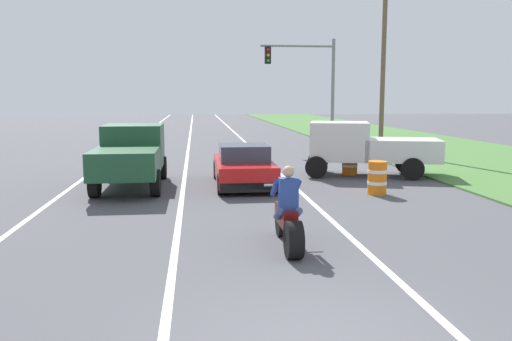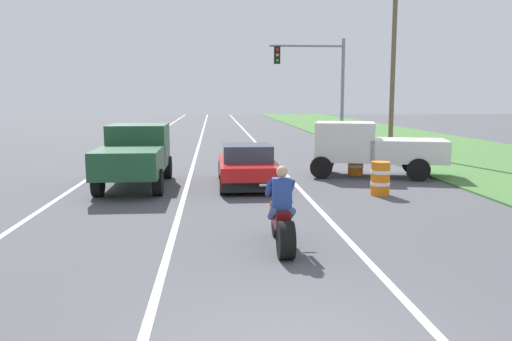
{
  "view_description": "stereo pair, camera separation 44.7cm",
  "coord_description": "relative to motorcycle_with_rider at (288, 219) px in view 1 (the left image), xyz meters",
  "views": [
    {
      "loc": [
        -1.37,
        -5.47,
        2.91
      ],
      "look_at": [
        0.18,
        7.95,
        1.0
      ],
      "focal_mm": 36.7,
      "sensor_mm": 36.0,
      "label": 1
    },
    {
      "loc": [
        -0.93,
        -5.51,
        2.91
      ],
      "look_at": [
        0.18,
        7.95,
        1.0
      ],
      "focal_mm": 36.7,
      "sensor_mm": 36.0,
      "label": 2
    }
  ],
  "objects": [
    {
      "name": "pickup_truck_right_shoulder_white",
      "position": [
        4.47,
        9.02,
        0.51
      ],
      "size": [
        5.14,
        3.14,
        1.98
      ],
      "color": "silver",
      "rests_on": "ground"
    },
    {
      "name": "construction_barrel_nearest",
      "position": [
        3.66,
        5.33,
        -0.09
      ],
      "size": [
        0.58,
        0.58,
        1.0
      ],
      "color": "orange",
      "rests_on": "ground"
    },
    {
      "name": "utility_pole_roadside",
      "position": [
        7.86,
        16.67,
        3.85
      ],
      "size": [
        0.24,
        0.24,
        8.89
      ],
      "primitive_type": "cylinder",
      "color": "brown",
      "rests_on": "ground"
    },
    {
      "name": "construction_barrel_mid",
      "position": [
        4.02,
        9.34,
        -0.09
      ],
      "size": [
        0.58,
        0.58,
        1.0
      ],
      "color": "orange",
      "rests_on": "ground"
    },
    {
      "name": "pickup_truck_left_lane_dark_green",
      "position": [
        -3.8,
        7.38,
        0.51
      ],
      "size": [
        2.02,
        4.8,
        1.98
      ],
      "color": "#1E4C2D",
      "rests_on": "ground"
    },
    {
      "name": "sports_car_red",
      "position": [
        -0.19,
        7.33,
        0.04
      ],
      "size": [
        1.84,
        4.3,
        1.37
      ],
      "color": "red",
      "rests_on": "ground"
    },
    {
      "name": "lane_stripe_right_solid",
      "position": [
        1.44,
        15.84,
        -0.59
      ],
      "size": [
        0.14,
        120.0,
        0.01
      ],
      "primitive_type": "cube",
      "color": "white",
      "rests_on": "ground"
    },
    {
      "name": "lane_stripe_left_solid",
      "position": [
        -5.76,
        15.84,
        -0.59
      ],
      "size": [
        0.14,
        120.0,
        0.01
      ],
      "primitive_type": "cube",
      "color": "white",
      "rests_on": "ground"
    },
    {
      "name": "grass_verge_right",
      "position": [
        11.56,
        15.84,
        -0.56
      ],
      "size": [
        10.0,
        120.0,
        0.06
      ],
      "primitive_type": "cube",
      "color": "#477538",
      "rests_on": "ground"
    },
    {
      "name": "motorcycle_with_rider",
      "position": [
        0.0,
        0.0,
        0.0
      ],
      "size": [
        0.7,
        2.21,
        1.62
      ],
      "color": "black",
      "rests_on": "ground"
    },
    {
      "name": "traffic_light_mast_near",
      "position": [
        4.54,
        18.59,
        3.37
      ],
      "size": [
        4.08,
        0.34,
        6.0
      ],
      "color": "gray",
      "rests_on": "ground"
    },
    {
      "name": "lane_stripe_centre_dashed",
      "position": [
        -2.16,
        15.84,
        -0.59
      ],
      "size": [
        0.14,
        120.0,
        0.01
      ],
      "primitive_type": "cube",
      "color": "white",
      "rests_on": "ground"
    }
  ]
}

